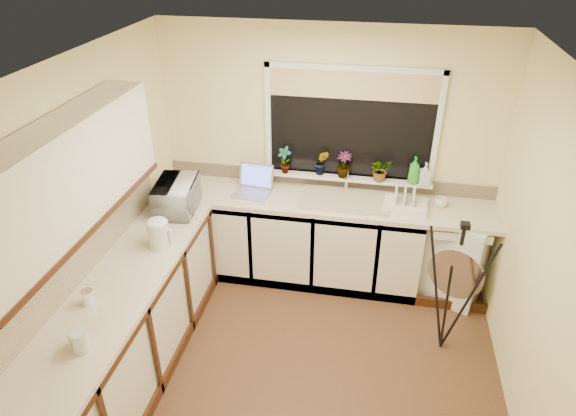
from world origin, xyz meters
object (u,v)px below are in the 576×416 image
(steel_jar, at_px, (88,297))
(microwave, at_px, (177,196))
(washing_machine, at_px, (453,252))
(plant_c, at_px, (344,165))
(dish_rack, at_px, (405,205))
(plant_a, at_px, (285,160))
(soap_bottle_green, at_px, (414,170))
(cup_back, at_px, (441,202))
(kettle, at_px, (159,234))
(cup_left, at_px, (77,339))
(soap_bottle_clear, at_px, (425,174))
(plant_b, at_px, (322,162))
(plant_d, at_px, (381,170))
(laptop, at_px, (254,185))
(glass_jug, at_px, (80,342))
(tripod, at_px, (452,289))

(steel_jar, bearing_deg, microwave, 84.56)
(washing_machine, bearing_deg, plant_c, -165.48)
(dish_rack, relative_size, plant_a, 1.47)
(washing_machine, distance_m, soap_bottle_green, 0.89)
(steel_jar, bearing_deg, dish_rack, 38.99)
(soap_bottle_green, height_order, cup_back, soap_bottle_green)
(kettle, height_order, microwave, microwave)
(plant_c, xyz_separation_m, cup_left, (-1.43, -2.35, -0.23))
(plant_c, bearing_deg, soap_bottle_clear, -1.59)
(plant_a, bearing_deg, plant_b, 6.01)
(plant_d, bearing_deg, washing_machine, -12.51)
(laptop, distance_m, microwave, 0.76)
(kettle, height_order, plant_b, plant_b)
(kettle, distance_m, soap_bottle_green, 2.36)
(plant_b, height_order, cup_left, plant_b)
(plant_d, xyz_separation_m, soap_bottle_clear, (0.40, -0.01, -0.00))
(glass_jug, distance_m, plant_c, 2.77)
(washing_machine, bearing_deg, tripod, -73.83)
(kettle, xyz_separation_m, tripod, (2.35, 0.23, -0.39))
(washing_machine, xyz_separation_m, microwave, (-2.53, -0.46, 0.61))
(microwave, bearing_deg, cup_left, 172.81)
(plant_d, bearing_deg, laptop, -172.11)
(washing_machine, height_order, cup_back, cup_back)
(soap_bottle_clear, bearing_deg, steel_jar, -139.65)
(kettle, xyz_separation_m, plant_b, (1.14, 1.25, 0.16))
(soap_bottle_clear, bearing_deg, cup_back, -38.74)
(microwave, distance_m, plant_d, 1.89)
(plant_a, bearing_deg, soap_bottle_green, 0.20)
(washing_machine, height_order, steel_jar, steel_jar)
(dish_rack, height_order, plant_c, plant_c)
(glass_jug, distance_m, plant_d, 2.94)
(dish_rack, xyz_separation_m, cup_back, (0.32, 0.09, 0.02))
(plant_c, relative_size, soap_bottle_green, 0.95)
(tripod, bearing_deg, glass_jug, -161.91)
(microwave, distance_m, soap_bottle_clear, 2.28)
(glass_jug, height_order, cup_back, glass_jug)
(plant_d, bearing_deg, tripod, -57.08)
(laptop, xyz_separation_m, plant_d, (1.19, 0.16, 0.19))
(plant_a, xyz_separation_m, cup_back, (1.48, -0.13, -0.24))
(washing_machine, height_order, soap_bottle_clear, soap_bottle_clear)
(steel_jar, height_order, microwave, microwave)
(soap_bottle_green, bearing_deg, washing_machine, -20.32)
(dish_rack, height_order, tripod, tripod)
(glass_jug, height_order, soap_bottle_clear, soap_bottle_clear)
(plant_d, bearing_deg, cup_left, -127.20)
(microwave, xyz_separation_m, cup_left, (0.01, -1.71, -0.09))
(kettle, height_order, glass_jug, kettle)
(glass_jug, height_order, plant_a, plant_a)
(cup_back, relative_size, cup_left, 1.11)
(soap_bottle_green, distance_m, cup_back, 0.38)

